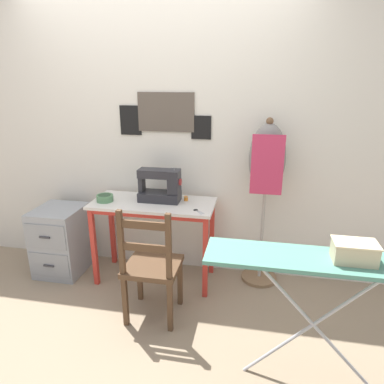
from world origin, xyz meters
name	(u,v)px	position (x,y,z in m)	size (l,w,h in m)	color
ground_plane	(148,292)	(0.00, 0.00, 0.00)	(14.00, 14.00, 0.00)	gray
wall_back	(161,135)	(0.00, 0.54, 1.28)	(10.00, 0.07, 2.55)	silver
sewing_table	(153,214)	(0.00, 0.22, 0.64)	(1.06, 0.47, 0.75)	silver
sewing_machine	(162,186)	(0.07, 0.28, 0.88)	(0.37, 0.18, 0.31)	#28282D
fabric_bowl	(105,198)	(-0.42, 0.18, 0.78)	(0.14, 0.14, 0.06)	#56895B
scissors	(197,211)	(0.41, 0.09, 0.75)	(0.10, 0.11, 0.01)	silver
thread_spool_near_machine	(186,199)	(0.27, 0.32, 0.77)	(0.04, 0.04, 0.04)	orange
wooden_chair	(152,267)	(0.14, -0.29, 0.43)	(0.40, 0.38, 0.92)	#513823
filing_cabinet	(61,240)	(-0.90, 0.20, 0.32)	(0.41, 0.47, 0.63)	#93999E
dress_form	(266,169)	(0.94, 0.39, 1.04)	(0.32, 0.32, 1.47)	#846647
ironing_board	(321,266)	(1.23, -0.69, 0.79)	(1.26, 0.30, 0.84)	#518E7A
storage_box	(354,252)	(1.39, -0.69, 0.89)	(0.23, 0.15, 0.11)	beige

